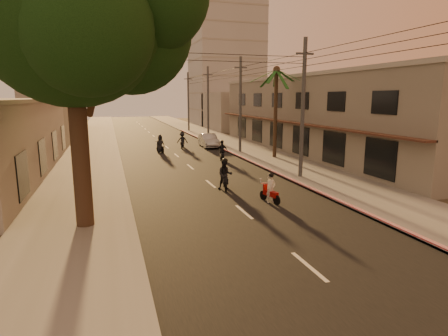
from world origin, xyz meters
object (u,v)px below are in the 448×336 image
at_px(palm_tree, 276,75).
at_px(scooter_red, 271,189).
at_px(scooter_far_b, 182,140).
at_px(scooter_far_a, 160,145).
at_px(broadleaf_tree, 81,13).
at_px(scooter_mid_a, 225,175).
at_px(scooter_mid_b, 222,151).
at_px(parked_car, 208,141).

bearing_deg(palm_tree, scooter_red, -115.55).
height_order(scooter_red, scooter_far_b, scooter_far_b).
bearing_deg(scooter_far_a, broadleaf_tree, -118.15).
xyz_separation_m(broadleaf_tree, scooter_mid_a, (7.07, 4.32, -7.63)).
bearing_deg(scooter_mid_a, scooter_red, -54.38).
distance_m(scooter_red, scooter_mid_a, 3.62).
distance_m(scooter_red, scooter_mid_b, 13.05).
height_order(scooter_red, parked_car, scooter_red).
relative_size(scooter_red, scooter_mid_a, 0.85).
bearing_deg(scooter_mid_b, scooter_mid_a, -95.58).
height_order(broadleaf_tree, scooter_mid_b, broadleaf_tree).
distance_m(scooter_mid_b, parked_car, 8.68).
bearing_deg(scooter_far_b, broadleaf_tree, -91.81).
xyz_separation_m(palm_tree, scooter_mid_a, (-7.54, -9.54, -6.30)).
height_order(scooter_mid_a, scooter_far_a, scooter_mid_a).
xyz_separation_m(scooter_far_a, parked_car, (5.47, 2.47, -0.07)).
xyz_separation_m(scooter_red, scooter_mid_b, (1.34, 12.98, 0.09)).
relative_size(scooter_mid_a, scooter_far_b, 1.04).
height_order(scooter_mid_b, scooter_far_a, scooter_mid_b).
height_order(broadleaf_tree, scooter_far_a, broadleaf_tree).
bearing_deg(scooter_mid_b, scooter_far_b, 111.45).
xyz_separation_m(palm_tree, parked_car, (-3.70, 8.71, -6.42)).
distance_m(scooter_far_a, scooter_far_b, 3.66).
xyz_separation_m(palm_tree, scooter_far_a, (-9.18, 6.24, -6.35)).
bearing_deg(scooter_mid_a, scooter_far_a, 108.93).
bearing_deg(scooter_far_a, scooter_far_b, 30.53).
xyz_separation_m(scooter_red, scooter_far_b, (-0.38, 21.63, 0.12)).
height_order(palm_tree, scooter_red, palm_tree).
relative_size(palm_tree, scooter_far_a, 4.65).
bearing_deg(broadleaf_tree, scooter_mid_a, 31.43).
distance_m(palm_tree, scooter_far_b, 12.62).
height_order(broadleaf_tree, scooter_mid_a, broadleaf_tree).
distance_m(broadleaf_tree, scooter_mid_a, 11.26).
height_order(palm_tree, scooter_mid_b, palm_tree).
relative_size(scooter_far_a, parked_car, 0.39).
bearing_deg(broadleaf_tree, scooter_mid_b, 54.93).
height_order(scooter_far_b, parked_car, scooter_far_b).
distance_m(scooter_far_b, parked_car, 2.83).
relative_size(scooter_mid_a, parked_car, 0.42).
bearing_deg(parked_car, scooter_mid_b, -94.83).
distance_m(scooter_far_a, parked_car, 6.01).
bearing_deg(parked_car, palm_tree, -64.47).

